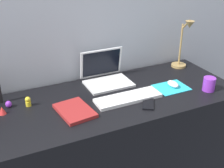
{
  "coord_description": "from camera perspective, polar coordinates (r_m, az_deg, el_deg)",
  "views": [
    {
      "loc": [
        -0.64,
        -1.44,
        1.61
      ],
      "look_at": [
        0.04,
        0.0,
        0.83
      ],
      "focal_mm": 47.32,
      "sensor_mm": 36.0,
      "label": 1
    }
  ],
  "objects": [
    {
      "name": "desk",
      "position": [
        2.01,
        -0.96,
        -12.08
      ],
      "size": [
        1.69,
        0.65,
        0.74
      ],
      "primitive_type": "cube",
      "color": "black",
      "rests_on": "ground_plane"
    },
    {
      "name": "mousepad",
      "position": [
        1.97,
        11.39,
        -0.66
      ],
      "size": [
        0.21,
        0.17,
        0.0
      ],
      "primitive_type": "cube",
      "color": "#28B7CC",
      "rests_on": "desk"
    },
    {
      "name": "notebook_pad",
      "position": [
        1.67,
        -7.2,
        -5.13
      ],
      "size": [
        0.2,
        0.26,
        0.02
      ],
      "primitive_type": "cube",
      "rotation": [
        0.0,
        0.0,
        0.13
      ],
      "color": "maroon",
      "rests_on": "desk"
    },
    {
      "name": "toy_figurine_purple",
      "position": [
        1.8,
        -19.36,
        -3.69
      ],
      "size": [
        0.04,
        0.04,
        0.04
      ],
      "primitive_type": "ellipsoid",
      "color": "purple",
      "rests_on": "desk"
    },
    {
      "name": "keyboard",
      "position": [
        1.79,
        3.13,
        -2.7
      ],
      "size": [
        0.41,
        0.13,
        0.02
      ],
      "primitive_type": "cube",
      "color": "white",
      "rests_on": "desk"
    },
    {
      "name": "toy_figurine_yellow",
      "position": [
        1.78,
        -15.92,
        -3.26
      ],
      "size": [
        0.03,
        0.03,
        0.06
      ],
      "color": "yellow",
      "rests_on": "desk"
    },
    {
      "name": "desk_lamp",
      "position": [
        2.23,
        13.63,
        7.22
      ],
      "size": [
        0.11,
        0.16,
        0.38
      ],
      "color": "#A5844C",
      "rests_on": "desk"
    },
    {
      "name": "coffee_mug",
      "position": [
        1.98,
        18.24,
        -0.02
      ],
      "size": [
        0.08,
        0.08,
        0.09
      ],
      "primitive_type": "cylinder",
      "color": "purple",
      "rests_on": "desk"
    },
    {
      "name": "back_wall",
      "position": [
        2.11,
        -5.15,
        1.24
      ],
      "size": [
        2.89,
        0.05,
        1.45
      ],
      "primitive_type": "cube",
      "color": "#B2B7C1",
      "rests_on": "ground_plane"
    },
    {
      "name": "toy_figurine_red",
      "position": [
        1.74,
        -20.46,
        -4.79
      ],
      "size": [
        0.04,
        0.04,
        0.05
      ],
      "primitive_type": "cone",
      "color": "red",
      "rests_on": "desk"
    },
    {
      "name": "mouse",
      "position": [
        1.97,
        11.7,
        0.01
      ],
      "size": [
        0.06,
        0.1,
        0.03
      ],
      "primitive_type": "ellipsoid",
      "color": "white",
      "rests_on": "mousepad"
    },
    {
      "name": "laptop",
      "position": [
        1.99,
        -1.31,
        1.9
      ],
      "size": [
        0.3,
        0.25,
        0.21
      ],
      "color": "white",
      "rests_on": "desk"
    },
    {
      "name": "cell_phone",
      "position": [
        1.74,
        7.0,
        -3.86
      ],
      "size": [
        0.12,
        0.14,
        0.01
      ],
      "primitive_type": "cube",
      "rotation": [
        0.0,
        0.0,
        -0.55
      ],
      "color": "black",
      "rests_on": "desk"
    }
  ]
}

